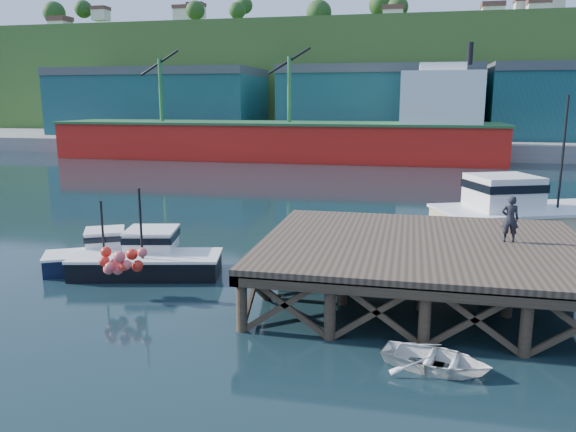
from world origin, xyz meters
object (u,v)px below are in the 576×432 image
(trawler, at_px, (541,214))
(dinghy, at_px, (436,359))
(dockworker, at_px, (510,219))
(boat_black, at_px, (148,258))
(boat_navy, at_px, (105,254))

(trawler, bearing_deg, dinghy, -132.90)
(dockworker, bearing_deg, boat_black, -0.32)
(dinghy, bearing_deg, dockworker, -7.67)
(trawler, bearing_deg, boat_black, -175.06)
(dinghy, bearing_deg, boat_navy, 78.83)
(dockworker, bearing_deg, boat_navy, -1.70)
(dockworker, bearing_deg, dinghy, 66.09)
(boat_navy, xyz_separation_m, trawler, (19.72, 8.72, 0.92))
(boat_navy, height_order, dockworker, dockworker)
(boat_navy, relative_size, dockworker, 3.04)
(boat_navy, xyz_separation_m, dockworker, (16.73, -0.08, 2.36))
(boat_black, xyz_separation_m, dinghy, (11.73, -6.44, -0.40))
(boat_navy, distance_m, dockworker, 16.90)
(trawler, distance_m, dinghy, 16.61)
(boat_navy, distance_m, trawler, 21.59)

